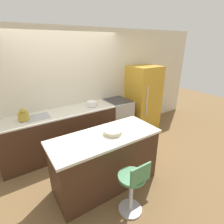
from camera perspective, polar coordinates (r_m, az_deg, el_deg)
ground_plane at (r=4.00m, az=-8.95°, el=-13.26°), size 14.00×14.00×0.00m
wall_back at (r=4.06m, az=-14.24°, el=7.13°), size 8.00×0.06×2.60m
back_counter at (r=3.94m, az=-16.24°, el=-6.58°), size 2.39×0.64×0.94m
kitchen_island at (r=2.99m, az=-2.13°, el=-15.49°), size 1.75×0.73×0.94m
oven_range at (r=4.52m, az=1.88°, el=-1.81°), size 0.57×0.66×0.94m
refrigerator at (r=4.87m, az=10.08°, el=4.48°), size 0.76×0.73×1.72m
stool_chair at (r=2.60m, az=6.72°, el=-23.16°), size 0.38×0.38×0.89m
kettle at (r=3.59m, az=-26.96°, el=-1.00°), size 0.19×0.19×0.23m
mixing_bowl at (r=3.97m, az=-6.55°, el=2.74°), size 0.22×0.22×0.11m
fruit_bowl at (r=2.77m, az=0.28°, el=-6.43°), size 0.29×0.29×0.07m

